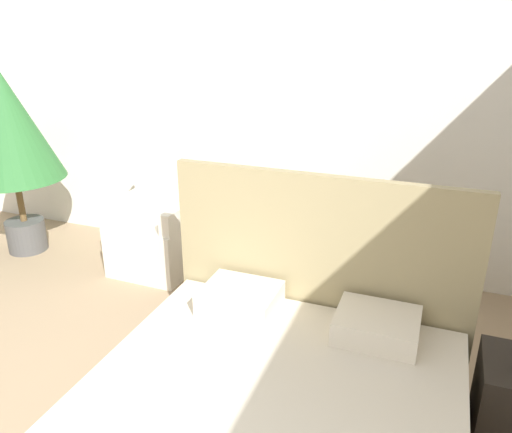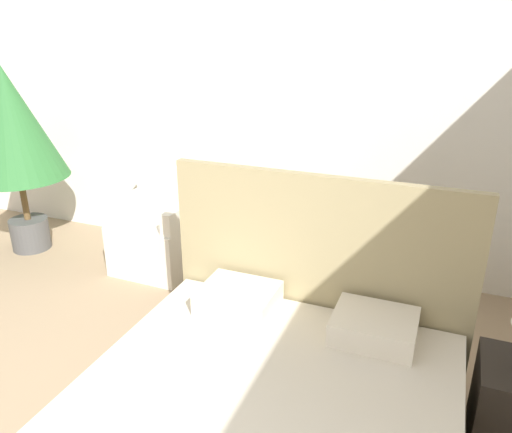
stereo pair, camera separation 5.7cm
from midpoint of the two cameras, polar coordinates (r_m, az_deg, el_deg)
wall_back at (r=4.48m, az=0.38°, el=12.73°), size 10.00×0.06×2.90m
armchair_near_window_left at (r=4.60m, az=-11.76°, el=-2.47°), size 0.69×0.62×0.91m
armchair_near_window_right at (r=4.14m, az=1.53°, el=-4.77°), size 0.73×0.67×0.91m
potted_palm at (r=5.16m, az=-26.85°, el=8.87°), size 0.93×0.93×1.77m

